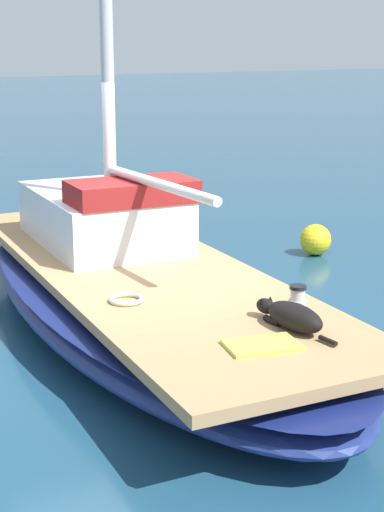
{
  "coord_description": "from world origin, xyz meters",
  "views": [
    {
      "loc": [
        -3.69,
        -7.15,
        2.93
      ],
      "look_at": [
        0.0,
        -1.0,
        1.01
      ],
      "focal_mm": 56.52,
      "sensor_mm": 36.0,
      "label": 1
    }
  ],
  "objects": [
    {
      "name": "ground_plane",
      "position": [
        0.0,
        0.0,
        0.0
      ],
      "size": [
        120.0,
        120.0,
        0.0
      ],
      "primitive_type": "plane",
      "color": "navy"
    },
    {
      "name": "sailboat_main",
      "position": [
        0.0,
        0.0,
        0.34
      ],
      "size": [
        3.16,
        7.43,
        0.66
      ],
      "color": "navy",
      "rests_on": "ground"
    },
    {
      "name": "cabin_house",
      "position": [
        0.11,
        1.11,
        1.01
      ],
      "size": [
        1.59,
        2.34,
        0.84
      ],
      "color": "silver",
      "rests_on": "sailboat_main"
    },
    {
      "name": "dog_black",
      "position": [
        0.19,
        -2.26,
        0.77
      ],
      "size": [
        0.29,
        0.95,
        0.22
      ],
      "color": "black",
      "rests_on": "sailboat_main"
    },
    {
      "name": "deck_winch",
      "position": [
        0.55,
        -1.88,
        0.76
      ],
      "size": [
        0.16,
        0.16,
        0.21
      ],
      "color": "#B7B7BC",
      "rests_on": "sailboat_main"
    },
    {
      "name": "coiled_rope",
      "position": [
        -0.65,
        -0.94,
        0.68
      ],
      "size": [
        0.32,
        0.32,
        0.04
      ],
      "primitive_type": "torus",
      "color": "beige",
      "rests_on": "sailboat_main"
    },
    {
      "name": "deck_towel",
      "position": [
        -0.25,
        -2.47,
        0.68
      ],
      "size": [
        0.63,
        0.48,
        0.03
      ],
      "primitive_type": "cube",
      "rotation": [
        0.0,
        0.0,
        -0.24
      ],
      "color": "#D8D14C",
      "rests_on": "sailboat_main"
    },
    {
      "name": "mooring_buoy",
      "position": [
        3.47,
        1.4,
        0.22
      ],
      "size": [
        0.44,
        0.44,
        0.44
      ],
      "primitive_type": "sphere",
      "color": "yellow",
      "rests_on": "ground"
    }
  ]
}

